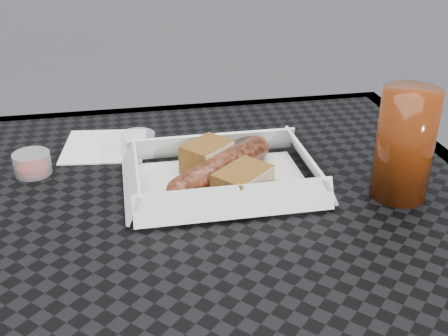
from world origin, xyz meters
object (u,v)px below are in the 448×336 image
drink_glass (405,144)px  food_tray (223,184)px  patio_table (197,277)px  bratwurst (221,168)px

drink_glass → food_tray: bearing=162.6°
patio_table → bratwurst: bratwurst is taller
patio_table → drink_glass: bearing=5.1°
bratwurst → drink_glass: drink_glass is taller
food_tray → drink_glass: 0.23m
food_tray → bratwurst: bearing=96.3°
food_tray → bratwurst: 0.02m
patio_table → food_tray: food_tray is taller
patio_table → drink_glass: drink_glass is taller
food_tray → drink_glass: size_ratio=1.56×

